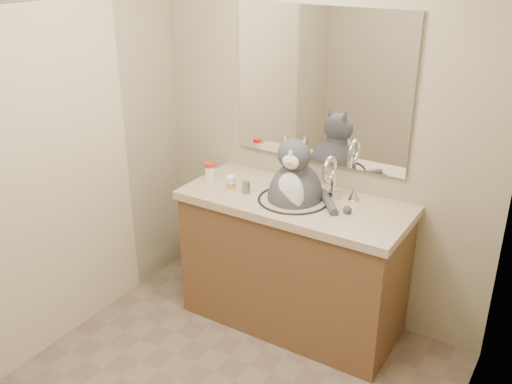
# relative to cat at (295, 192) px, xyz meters

# --- Properties ---
(room) EXTENTS (2.22, 2.52, 2.42)m
(room) POSITION_rel_cat_xyz_m (0.00, -0.96, 0.31)
(room) COLOR #7B6A55
(room) RESTS_ON ground
(vanity) EXTENTS (1.34, 0.59, 1.12)m
(vanity) POSITION_rel_cat_xyz_m (0.00, 0.00, -0.45)
(vanity) COLOR brown
(vanity) RESTS_ON ground
(mirror) EXTENTS (1.10, 0.02, 0.90)m
(mirror) POSITION_rel_cat_xyz_m (0.00, 0.27, 0.56)
(mirror) COLOR white
(mirror) RESTS_ON room
(shower_curtain) EXTENTS (0.02, 1.30, 1.93)m
(shower_curtain) POSITION_rel_cat_xyz_m (-1.05, -0.86, 0.14)
(shower_curtain) COLOR beige
(shower_curtain) RESTS_ON ground
(cat) EXTENTS (0.51, 0.41, 0.63)m
(cat) POSITION_rel_cat_xyz_m (0.00, 0.00, 0.00)
(cat) COLOR #404045
(cat) RESTS_ON vanity
(pill_bottle_redcap) EXTENTS (0.07, 0.07, 0.11)m
(pill_bottle_redcap) POSITION_rel_cat_xyz_m (-0.59, -0.02, 0.01)
(pill_bottle_redcap) COLOR white
(pill_bottle_redcap) RESTS_ON vanity
(pill_bottle_orange) EXTENTS (0.07, 0.07, 0.09)m
(pill_bottle_orange) POSITION_rel_cat_xyz_m (-0.38, -0.10, 0.00)
(pill_bottle_orange) COLOR white
(pill_bottle_orange) RESTS_ON vanity
(grey_canister) EXTENTS (0.06, 0.06, 0.08)m
(grey_canister) POSITION_rel_cat_xyz_m (-0.28, -0.08, -0.00)
(grey_canister) COLOR slate
(grey_canister) RESTS_ON vanity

